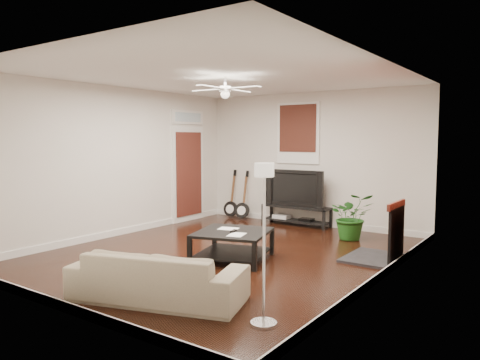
% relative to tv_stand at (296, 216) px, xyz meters
% --- Properties ---
extents(room, '(5.01, 6.01, 2.81)m').
position_rel_tv_stand_xyz_m(room, '(0.22, -2.78, 1.19)').
color(room, black).
rests_on(room, ground).
extents(brick_accent, '(0.02, 2.20, 2.80)m').
position_rel_tv_stand_xyz_m(brick_accent, '(2.71, -1.78, 1.19)').
color(brick_accent, brown).
rests_on(brick_accent, floor).
extents(fireplace, '(0.80, 1.10, 0.92)m').
position_rel_tv_stand_xyz_m(fireplace, '(2.42, -1.78, 0.25)').
color(fireplace, black).
rests_on(fireplace, floor).
extents(window_back, '(1.00, 0.06, 1.30)m').
position_rel_tv_stand_xyz_m(window_back, '(-0.08, 0.19, 1.74)').
color(window_back, black).
rests_on(window_back, wall_back).
extents(door_left, '(0.08, 1.00, 2.50)m').
position_rel_tv_stand_xyz_m(door_left, '(-2.24, -0.88, 1.04)').
color(door_left, white).
rests_on(door_left, wall_left).
extents(tv_stand, '(1.49, 0.40, 0.42)m').
position_rel_tv_stand_xyz_m(tv_stand, '(0.00, 0.00, 0.00)').
color(tv_stand, black).
rests_on(tv_stand, floor).
extents(tv, '(1.33, 0.17, 0.77)m').
position_rel_tv_stand_xyz_m(tv, '(0.00, 0.02, 0.59)').
color(tv, black).
rests_on(tv, tv_stand).
extents(coffee_table, '(1.30, 1.30, 0.44)m').
position_rel_tv_stand_xyz_m(coffee_table, '(0.54, -3.03, 0.01)').
color(coffee_table, black).
rests_on(coffee_table, floor).
extents(sofa, '(2.11, 1.34, 0.57)m').
position_rel_tv_stand_xyz_m(sofa, '(0.88, -4.94, 0.08)').
color(sofa, tan).
rests_on(sofa, floor).
extents(floor_lamp, '(0.33, 0.33, 1.61)m').
position_rel_tv_stand_xyz_m(floor_lamp, '(2.23, -4.84, 0.60)').
color(floor_lamp, silver).
rests_on(floor_lamp, floor).
extents(potted_plant, '(1.01, 0.97, 0.86)m').
position_rel_tv_stand_xyz_m(potted_plant, '(1.49, -0.65, 0.22)').
color(potted_plant, '#1C5819').
rests_on(potted_plant, floor).
extents(guitar_left, '(0.37, 0.28, 1.13)m').
position_rel_tv_stand_xyz_m(guitar_left, '(-1.70, -0.03, 0.35)').
color(guitar_left, black).
rests_on(guitar_left, floor).
extents(guitar_right, '(0.39, 0.31, 1.13)m').
position_rel_tv_stand_xyz_m(guitar_right, '(-1.35, -0.06, 0.35)').
color(guitar_right, black).
rests_on(guitar_right, floor).
extents(ceiling_fan, '(1.24, 1.24, 0.32)m').
position_rel_tv_stand_xyz_m(ceiling_fan, '(0.22, -2.78, 2.39)').
color(ceiling_fan, white).
rests_on(ceiling_fan, ceiling).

